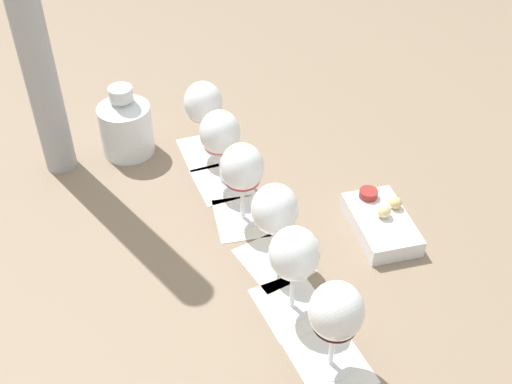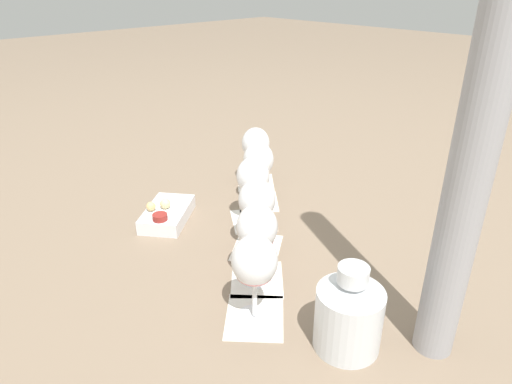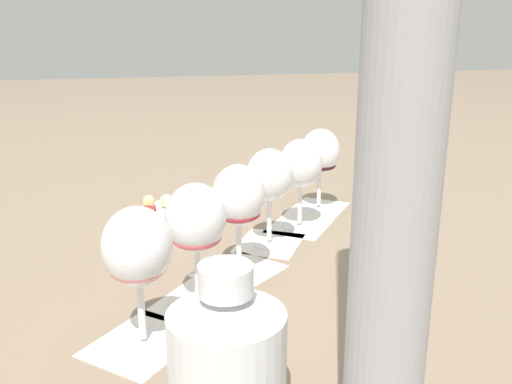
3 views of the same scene
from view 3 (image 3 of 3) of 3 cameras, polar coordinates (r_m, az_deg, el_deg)
The scene contains 15 objects.
ground_plane at distance 0.87m, azimuth -0.14°, elevation -6.84°, with size 8.00×8.00×0.00m, color #7F6B56.
tasting_card_0 at distance 0.65m, azimuth -11.76°, elevation -15.23°, with size 0.15×0.16×0.00m.
tasting_card_1 at distance 0.73m, azimuth -6.06°, elevation -11.50°, with size 0.16×0.15×0.00m.
tasting_card_2 at distance 0.82m, azimuth -1.78°, elevation -8.28°, with size 0.15×0.15×0.00m.
tasting_card_3 at distance 0.92m, azimuth 1.39°, elevation -5.38°, with size 0.15×0.15×0.00m.
tasting_card_4 at distance 1.00m, azimuth 4.57°, elevation -3.58°, with size 0.16×0.15×0.00m.
tasting_card_5 at distance 1.11m, azimuth 6.58°, elevation -1.66°, with size 0.16×0.15×0.00m.
wine_glass_0 at distance 0.61m, azimuth -12.35°, elevation -6.32°, with size 0.08×0.08×0.16m.
wine_glass_1 at distance 0.69m, azimuth -6.33°, elevation -3.33°, with size 0.08×0.08×0.16m.
wine_glass_2 at distance 0.78m, azimuth -1.85°, elevation -0.88°, with size 0.08×0.08×0.16m.
wine_glass_3 at distance 0.89m, azimuth 1.44°, elevation 1.24°, with size 0.08×0.08×0.16m.
wine_glass_4 at distance 0.97m, azimuth 4.72°, elevation 2.53°, with size 0.08×0.08×0.16m.
wine_glass_5 at distance 1.08m, azimuth 6.77°, elevation 3.90°, with size 0.08×0.08×0.16m.
ceramic_vase at distance 0.50m, azimuth -3.07°, elevation -16.67°, with size 0.11×0.11×0.15m.
snack_dish at distance 1.02m, azimuth -9.28°, elevation -2.42°, with size 0.17×0.18×0.06m.
Camera 3 is at (-0.76, 0.23, 0.34)m, focal length 38.00 mm.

